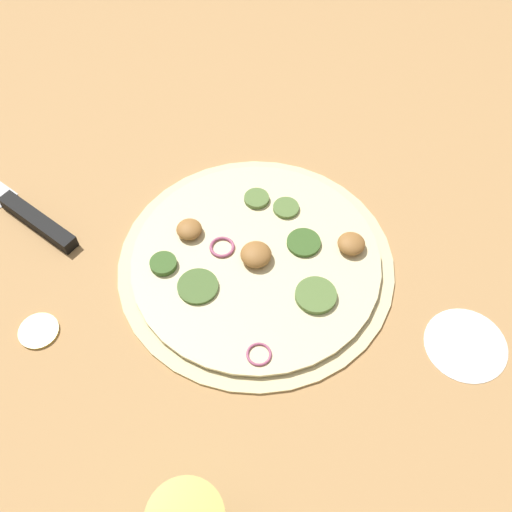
# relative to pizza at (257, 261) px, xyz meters

# --- Properties ---
(ground_plane) EXTENTS (3.00, 3.00, 0.00)m
(ground_plane) POSITION_rel_pizza_xyz_m (-0.00, -0.00, -0.01)
(ground_plane) COLOR tan
(pizza) EXTENTS (0.34, 0.34, 0.03)m
(pizza) POSITION_rel_pizza_xyz_m (0.00, 0.00, 0.00)
(pizza) COLOR beige
(pizza) RESTS_ON ground_plane
(knife) EXTENTS (0.31, 0.11, 0.02)m
(knife) POSITION_rel_pizza_xyz_m (-0.32, -0.04, 0.00)
(knife) COLOR silver
(knife) RESTS_ON ground_plane
(loose_cap) EXTENTS (0.05, 0.05, 0.01)m
(loose_cap) POSITION_rel_pizza_xyz_m (-0.20, -0.18, -0.00)
(loose_cap) COLOR gold
(loose_cap) RESTS_ON ground_plane
(flour_patch) EXTENTS (0.09, 0.09, 0.00)m
(flour_patch) POSITION_rel_pizza_xyz_m (0.26, -0.02, -0.01)
(flour_patch) COLOR white
(flour_patch) RESTS_ON ground_plane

